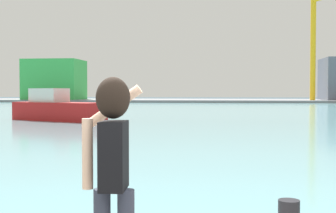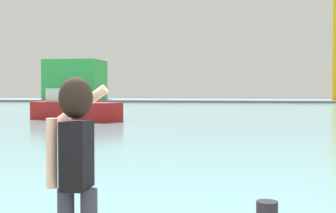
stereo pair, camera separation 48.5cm
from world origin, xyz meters
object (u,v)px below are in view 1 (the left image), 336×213
at_px(boat_moored, 57,109).
at_px(port_crane, 317,37).
at_px(person_photographer, 113,160).
at_px(warehouse_left, 55,80).

bearing_deg(boat_moored, port_crane, 88.14).
bearing_deg(boat_moored, person_photographer, -42.75).
bearing_deg(warehouse_left, person_photographer, -69.28).
xyz_separation_m(boat_moored, warehouse_left, (-22.13, 59.00, 3.66)).
xyz_separation_m(person_photographer, boat_moored, (-11.20, 29.09, -0.73)).
xyz_separation_m(person_photographer, port_crane, (18.47, 84.76, 10.59)).
bearing_deg(warehouse_left, port_crane, -3.68).
bearing_deg(warehouse_left, boat_moored, -69.44).
height_order(person_photographer, warehouse_left, warehouse_left).
height_order(person_photographer, port_crane, port_crane).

